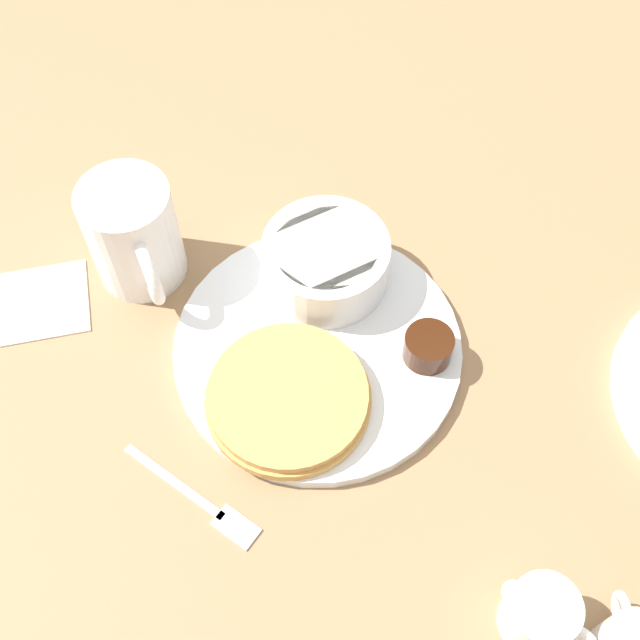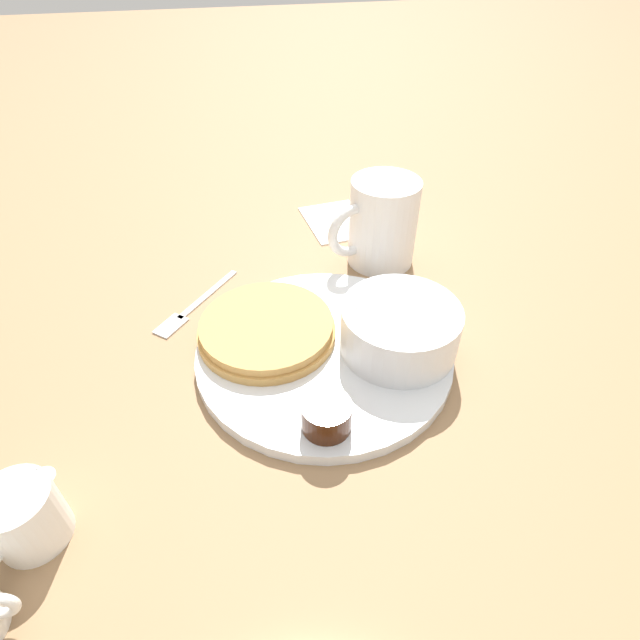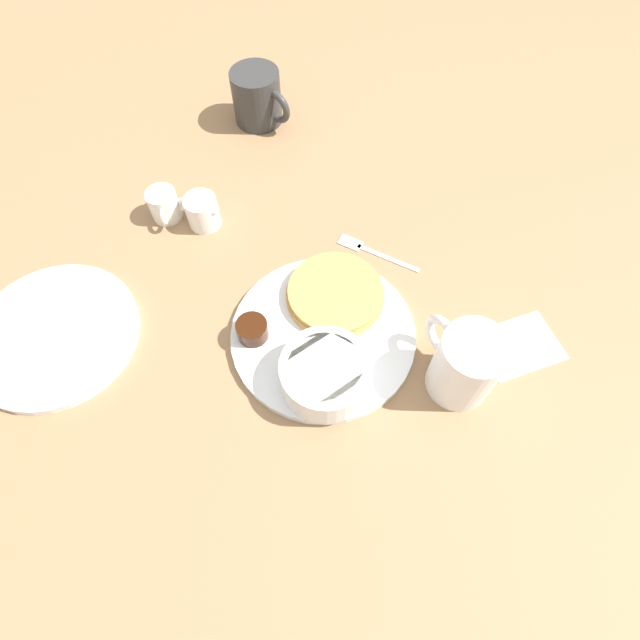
# 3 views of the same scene
# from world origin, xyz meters

# --- Properties ---
(ground_plane) EXTENTS (4.00, 4.00, 0.00)m
(ground_plane) POSITION_xyz_m (0.00, 0.00, 0.00)
(ground_plane) COLOR #93704C
(plate) EXTENTS (0.25, 0.25, 0.01)m
(plate) POSITION_xyz_m (0.00, 0.00, 0.01)
(plate) COLOR white
(plate) RESTS_ON ground_plane
(pancake_stack) EXTENTS (0.14, 0.14, 0.02)m
(pancake_stack) POSITION_xyz_m (-0.03, -0.05, 0.02)
(pancake_stack) COLOR tan
(pancake_stack) RESTS_ON plate
(bowl) EXTENTS (0.11, 0.11, 0.05)m
(bowl) POSITION_xyz_m (0.01, 0.07, 0.04)
(bowl) COLOR white
(bowl) RESTS_ON plate
(syrup_cup) EXTENTS (0.04, 0.04, 0.03)m
(syrup_cup) POSITION_xyz_m (0.09, -0.02, 0.03)
(syrup_cup) COLOR #38190A
(syrup_cup) RESTS_ON plate
(butter_ramekin) EXTENTS (0.04, 0.04, 0.04)m
(butter_ramekin) POSITION_xyz_m (0.03, 0.09, 0.03)
(butter_ramekin) COLOR white
(butter_ramekin) RESTS_ON plate
(coffee_mug) EXTENTS (0.08, 0.11, 0.10)m
(coffee_mug) POSITION_xyz_m (-0.15, 0.10, 0.05)
(coffee_mug) COLOR white
(coffee_mug) RESTS_ON ground_plane
(creamer_pitcher_near) EXTENTS (0.06, 0.05, 0.05)m
(creamer_pitcher_near) POSITION_xyz_m (0.13, -0.24, 0.03)
(creamer_pitcher_near) COLOR white
(creamer_pitcher_near) RESTS_ON ground_plane
(creamer_pitcher_far) EXTENTS (0.05, 0.07, 0.05)m
(creamer_pitcher_far) POSITION_xyz_m (0.19, -0.27, 0.03)
(creamer_pitcher_far) COLOR white
(creamer_pitcher_far) RESTS_ON ground_plane
(fork) EXTENTS (0.11, 0.10, 0.00)m
(fork) POSITION_xyz_m (-0.10, -0.13, 0.00)
(fork) COLOR silver
(fork) RESTS_ON ground_plane
(napkin) EXTENTS (0.11, 0.09, 0.00)m
(napkin) POSITION_xyz_m (-0.25, 0.07, 0.00)
(napkin) COLOR white
(napkin) RESTS_ON ground_plane
(second_mug) EXTENTS (0.09, 0.10, 0.09)m
(second_mug) POSITION_xyz_m (0.01, -0.46, 0.05)
(second_mug) COLOR #333333
(second_mug) RESTS_ON ground_plane
(far_plate) EXTENTS (0.23, 0.23, 0.01)m
(far_plate) POSITION_xyz_m (0.35, -0.08, 0.01)
(far_plate) COLOR white
(far_plate) RESTS_ON ground_plane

